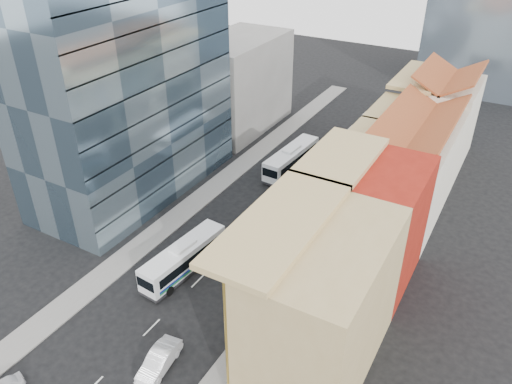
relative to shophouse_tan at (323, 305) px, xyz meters
The scene contains 14 objects.
ground 16.03m from the shophouse_tan, 160.35° to the right, with size 200.00×200.00×0.00m, color black.
sidewalk_right 18.82m from the shophouse_tan, 107.93° to the left, with size 3.00×90.00×0.15m, color slate.
sidewalk_left 28.82m from the shophouse_tan, 142.93° to the left, with size 3.00×90.00×0.15m, color slate.
shophouse_tan is the anchor object (origin of this frame).
shophouse_red 12.00m from the shophouse_tan, 90.00° to the left, with size 8.00×10.00×12.00m, color maroon.
shophouse_cream_near 21.52m from the shophouse_tan, 90.00° to the left, with size 8.00×9.00×10.00m, color silver.
shophouse_cream_mid 30.52m from the shophouse_tan, 90.00° to the left, with size 8.00×9.00×10.00m, color silver.
shophouse_cream_far 41.00m from the shophouse_tan, 90.00° to the left, with size 8.00×12.00×11.00m, color silver.
office_tower 35.19m from the shophouse_tan, 155.70° to the left, with size 12.00×26.00×30.00m, color #43596A.
office_block_far 47.64m from the shophouse_tan, 129.04° to the left, with size 10.00×18.00×14.00m, color gray.
bus_left_near 16.96m from the shophouse_tan, 167.44° to the left, with size 2.43×10.38×3.33m, color white, non-canonical shape.
bus_left_far 32.17m from the shophouse_tan, 120.11° to the left, with size 2.56×10.93×3.51m, color silver, non-canonical shape.
bus_right 15.20m from the shophouse_tan, 126.21° to the left, with size 2.50×10.67×3.42m, color white, non-canonical shape.
sedan_right 13.76m from the shophouse_tan, 146.72° to the right, with size 1.67×4.77×1.58m, color silver.
Camera 1 is at (23.27, -21.47, 32.76)m, focal length 35.00 mm.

